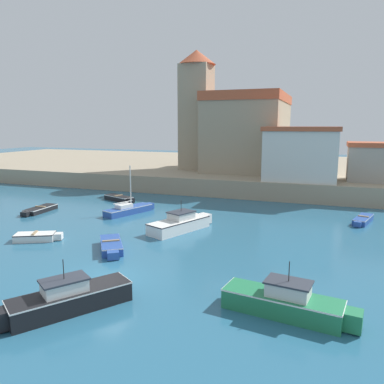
{
  "coord_description": "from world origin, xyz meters",
  "views": [
    {
      "loc": [
        11.03,
        -16.43,
        8.24
      ],
      "look_at": [
        -1.07,
        16.54,
        2.0
      ],
      "focal_mm": 35.0,
      "sensor_mm": 36.0,
      "label": 1
    }
  ],
  "objects_px": {
    "motorboat_green_2": "(286,302)",
    "dinghy_black_5": "(40,209)",
    "dinghy_black_7": "(119,198)",
    "church": "(240,128)",
    "motorboat_black_3": "(67,299)",
    "dinghy_white_4": "(37,237)",
    "dinghy_blue_6": "(111,245)",
    "motorboat_white_8": "(181,223)",
    "harbor_shed_mid_row": "(301,153)",
    "dinghy_blue_1": "(363,219)",
    "sailboat_blue_0": "(129,209)",
    "harbor_shed_near_wharf": "(376,162)"
  },
  "relations": [
    {
      "from": "motorboat_green_2",
      "to": "dinghy_black_5",
      "type": "bearing_deg",
      "value": 153.56
    },
    {
      "from": "dinghy_black_7",
      "to": "church",
      "type": "relative_size",
      "value": 0.26
    },
    {
      "from": "motorboat_black_3",
      "to": "dinghy_white_4",
      "type": "relative_size",
      "value": 1.68
    },
    {
      "from": "motorboat_green_2",
      "to": "dinghy_white_4",
      "type": "xyz_separation_m",
      "value": [
        -18.21,
        4.87,
        -0.3
      ]
    },
    {
      "from": "dinghy_blue_6",
      "to": "dinghy_black_7",
      "type": "relative_size",
      "value": 0.92
    },
    {
      "from": "motorboat_green_2",
      "to": "motorboat_white_8",
      "type": "relative_size",
      "value": 0.96
    },
    {
      "from": "motorboat_green_2",
      "to": "dinghy_white_4",
      "type": "height_order",
      "value": "motorboat_green_2"
    },
    {
      "from": "motorboat_green_2",
      "to": "harbor_shed_mid_row",
      "type": "distance_m",
      "value": 29.19
    },
    {
      "from": "motorboat_black_3",
      "to": "harbor_shed_mid_row",
      "type": "height_order",
      "value": "harbor_shed_mid_row"
    },
    {
      "from": "dinghy_blue_1",
      "to": "motorboat_black_3",
      "type": "distance_m",
      "value": 25.6
    },
    {
      "from": "motorboat_black_3",
      "to": "dinghy_blue_6",
      "type": "bearing_deg",
      "value": 109.03
    },
    {
      "from": "sailboat_blue_0",
      "to": "motorboat_white_8",
      "type": "relative_size",
      "value": 0.89
    },
    {
      "from": "dinghy_blue_1",
      "to": "harbor_shed_mid_row",
      "type": "bearing_deg",
      "value": 120.81
    },
    {
      "from": "dinghy_blue_1",
      "to": "harbor_shed_near_wharf",
      "type": "distance_m",
      "value": 12.4
    },
    {
      "from": "harbor_shed_mid_row",
      "to": "church",
      "type": "bearing_deg",
      "value": 137.36
    },
    {
      "from": "harbor_shed_near_wharf",
      "to": "dinghy_blue_6",
      "type": "bearing_deg",
      "value": -126.03
    },
    {
      "from": "church",
      "to": "motorboat_white_8",
      "type": "bearing_deg",
      "value": -86.97
    },
    {
      "from": "motorboat_green_2",
      "to": "dinghy_blue_6",
      "type": "xyz_separation_m",
      "value": [
        -11.99,
        4.93,
        -0.29
      ]
    },
    {
      "from": "motorboat_white_8",
      "to": "motorboat_green_2",
      "type": "bearing_deg",
      "value": -49.44
    },
    {
      "from": "dinghy_white_4",
      "to": "church",
      "type": "bearing_deg",
      "value": 77.04
    },
    {
      "from": "dinghy_blue_6",
      "to": "harbor_shed_near_wharf",
      "type": "height_order",
      "value": "harbor_shed_near_wharf"
    },
    {
      "from": "motorboat_green_2",
      "to": "motorboat_white_8",
      "type": "xyz_separation_m",
      "value": [
        -9.38,
        10.96,
        -0.01
      ]
    },
    {
      "from": "sailboat_blue_0",
      "to": "dinghy_white_4",
      "type": "height_order",
      "value": "sailboat_blue_0"
    },
    {
      "from": "motorboat_black_3",
      "to": "dinghy_black_5",
      "type": "xyz_separation_m",
      "value": [
        -15.34,
        15.26,
        -0.33
      ]
    },
    {
      "from": "motorboat_green_2",
      "to": "harbor_shed_mid_row",
      "type": "xyz_separation_m",
      "value": [
        -1.63,
        28.79,
        4.54
      ]
    },
    {
      "from": "motorboat_green_2",
      "to": "harbor_shed_near_wharf",
      "type": "height_order",
      "value": "harbor_shed_near_wharf"
    },
    {
      "from": "dinghy_black_5",
      "to": "harbor_shed_mid_row",
      "type": "height_order",
      "value": "harbor_shed_mid_row"
    },
    {
      "from": "dinghy_black_7",
      "to": "motorboat_white_8",
      "type": "height_order",
      "value": "motorboat_white_8"
    },
    {
      "from": "motorboat_black_3",
      "to": "harbor_shed_near_wharf",
      "type": "bearing_deg",
      "value": 64.82
    },
    {
      "from": "sailboat_blue_0",
      "to": "motorboat_green_2",
      "type": "height_order",
      "value": "sailboat_blue_0"
    },
    {
      "from": "dinghy_black_7",
      "to": "motorboat_white_8",
      "type": "relative_size",
      "value": 0.69
    },
    {
      "from": "dinghy_blue_1",
      "to": "harbor_shed_near_wharf",
      "type": "xyz_separation_m",
      "value": [
        1.92,
        11.58,
        4.0
      ]
    },
    {
      "from": "dinghy_blue_1",
      "to": "dinghy_black_7",
      "type": "distance_m",
      "value": 24.74
    },
    {
      "from": "church",
      "to": "dinghy_blue_6",
      "type": "bearing_deg",
      "value": -92.16
    },
    {
      "from": "dinghy_black_7",
      "to": "harbor_shed_mid_row",
      "type": "xyz_separation_m",
      "value": [
        18.64,
        9.08,
        4.83
      ]
    },
    {
      "from": "sailboat_blue_0",
      "to": "church",
      "type": "distance_m",
      "value": 24.38
    },
    {
      "from": "motorboat_green_2",
      "to": "dinghy_black_7",
      "type": "relative_size",
      "value": 1.4
    },
    {
      "from": "motorboat_green_2",
      "to": "church",
      "type": "relative_size",
      "value": 0.36
    },
    {
      "from": "motorboat_black_3",
      "to": "motorboat_white_8",
      "type": "height_order",
      "value": "motorboat_black_3"
    },
    {
      "from": "harbor_shed_near_wharf",
      "to": "dinghy_black_5",
      "type": "bearing_deg",
      "value": -149.9
    },
    {
      "from": "dinghy_blue_6",
      "to": "harbor_shed_near_wharf",
      "type": "relative_size",
      "value": 0.63
    },
    {
      "from": "motorboat_black_3",
      "to": "dinghy_black_7",
      "type": "distance_m",
      "value": 25.28
    },
    {
      "from": "dinghy_white_4",
      "to": "harbor_shed_mid_row",
      "type": "xyz_separation_m",
      "value": [
        16.58,
        23.92,
        4.84
      ]
    },
    {
      "from": "dinghy_black_5",
      "to": "harbor_shed_mid_row",
      "type": "xyz_separation_m",
      "value": [
        22.96,
        16.57,
        4.87
      ]
    },
    {
      "from": "dinghy_black_7",
      "to": "harbor_shed_mid_row",
      "type": "height_order",
      "value": "harbor_shed_mid_row"
    },
    {
      "from": "dinghy_blue_1",
      "to": "sailboat_blue_0",
      "type": "bearing_deg",
      "value": -169.19
    },
    {
      "from": "dinghy_blue_6",
      "to": "motorboat_white_8",
      "type": "relative_size",
      "value": 0.63
    },
    {
      "from": "dinghy_black_5",
      "to": "dinghy_blue_6",
      "type": "relative_size",
      "value": 1.06
    },
    {
      "from": "dinghy_white_4",
      "to": "harbor_shed_near_wharf",
      "type": "bearing_deg",
      "value": 45.82
    },
    {
      "from": "motorboat_green_2",
      "to": "church",
      "type": "height_order",
      "value": "church"
    }
  ]
}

